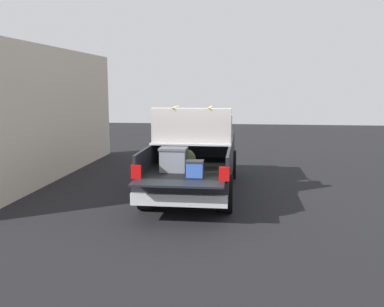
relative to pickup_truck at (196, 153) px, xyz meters
name	(u,v)px	position (x,y,z in m)	size (l,w,h in m)	color
ground_plane	(195,191)	(-0.36, 0.00, -0.96)	(40.00, 40.00, 0.00)	black
pickup_truck	(196,153)	(0.00, 0.00, 0.00)	(6.05, 2.06, 2.23)	black
building_facade	(55,113)	(0.98, 4.34, 0.96)	(9.13, 0.36, 3.83)	beige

